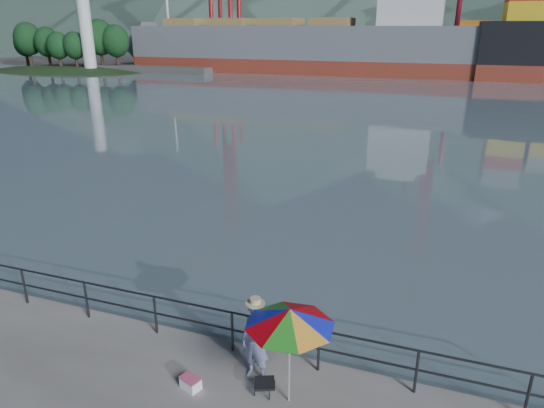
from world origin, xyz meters
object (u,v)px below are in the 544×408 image
at_px(fisherman, 256,342).
at_px(beach_umbrella, 290,318).
at_px(bulk_carrier, 307,45).
at_px(cooler_bag, 191,383).

distance_m(fisherman, beach_umbrella, 1.40).
distance_m(beach_umbrella, bulk_carrier, 74.74).
relative_size(beach_umbrella, bulk_carrier, 0.04).
bearing_deg(bulk_carrier, fisherman, -74.98).
bearing_deg(beach_umbrella, bulk_carrier, 105.57).
distance_m(fisherman, cooler_bag, 1.57).
bearing_deg(beach_umbrella, fisherman, 153.80).
bearing_deg(fisherman, cooler_bag, -135.12).
relative_size(fisherman, beach_umbrella, 0.83).
height_order(fisherman, beach_umbrella, beach_umbrella).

